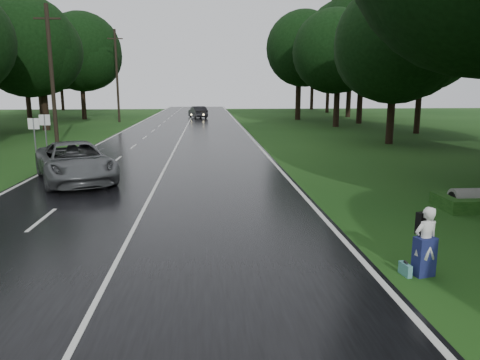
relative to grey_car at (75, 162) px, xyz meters
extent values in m
plane|color=#1C4314|center=(3.62, -8.03, -0.89)|extent=(160.00, 160.00, 0.00)
cube|color=black|center=(3.62, 11.97, -0.87)|extent=(12.00, 140.00, 0.04)
cube|color=silver|center=(3.62, 11.97, -0.85)|extent=(0.12, 140.00, 0.01)
imported|color=#515456|center=(0.00, 0.00, 0.00)|extent=(5.08, 6.77, 1.71)
imported|color=black|center=(4.56, 42.74, -0.05)|extent=(2.86, 5.17, 1.61)
imported|color=silver|center=(10.49, -10.93, -0.11)|extent=(0.65, 0.50, 1.57)
cube|color=navy|center=(10.49, -10.93, -0.46)|extent=(0.50, 0.39, 0.88)
cube|color=black|center=(10.55, -10.71, 0.23)|extent=(0.39, 0.27, 0.50)
cube|color=teal|center=(10.10, -10.90, -0.76)|extent=(0.17, 0.40, 0.27)
cylinder|color=slate|center=(14.79, -5.62, -0.89)|extent=(1.43, 0.72, 0.72)
camera|label=1|loc=(5.79, -19.92, 3.15)|focal=33.69mm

